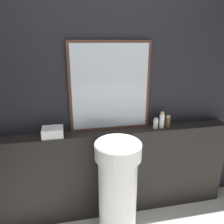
# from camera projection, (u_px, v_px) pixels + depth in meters

# --- Properties ---
(wall_back) EXTENTS (8.00, 0.06, 2.50)m
(wall_back) POSITION_uv_depth(u_px,v_px,m) (103.00, 95.00, 2.09)
(wall_back) COLOR black
(wall_back) RESTS_ON ground_plane
(vanity_counter) EXTENTS (2.58, 0.18, 0.92)m
(vanity_counter) POSITION_uv_depth(u_px,v_px,m) (106.00, 173.00, 2.23)
(vanity_counter) COLOR black
(vanity_counter) RESTS_ON ground_plane
(pedestal_sink) EXTENTS (0.39, 0.39, 0.96)m
(pedestal_sink) POSITION_uv_depth(u_px,v_px,m) (118.00, 189.00, 1.91)
(pedestal_sink) COLOR white
(pedestal_sink) RESTS_ON ground_plane
(mirror) EXTENTS (0.76, 0.03, 0.84)m
(mirror) POSITION_uv_depth(u_px,v_px,m) (110.00, 87.00, 2.03)
(mirror) COLOR #47281E
(mirror) RESTS_ON vanity_counter
(towel_stack) EXTENTS (0.19, 0.16, 0.08)m
(towel_stack) POSITION_uv_depth(u_px,v_px,m) (53.00, 132.00, 1.98)
(towel_stack) COLOR white
(towel_stack) RESTS_ON vanity_counter
(shampoo_bottle) EXTENTS (0.05, 0.05, 0.10)m
(shampoo_bottle) POSITION_uv_depth(u_px,v_px,m) (156.00, 123.00, 2.17)
(shampoo_bottle) COLOR white
(shampoo_bottle) RESTS_ON vanity_counter
(conditioner_bottle) EXTENTS (0.05, 0.05, 0.16)m
(conditioner_bottle) POSITION_uv_depth(u_px,v_px,m) (162.00, 120.00, 2.17)
(conditioner_bottle) COLOR white
(conditioner_bottle) RESTS_ON vanity_counter
(lotion_bottle) EXTENTS (0.05, 0.05, 0.12)m
(lotion_bottle) POSITION_uv_depth(u_px,v_px,m) (168.00, 122.00, 2.19)
(lotion_bottle) COLOR #4C3823
(lotion_bottle) RESTS_ON vanity_counter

